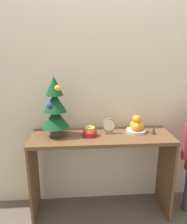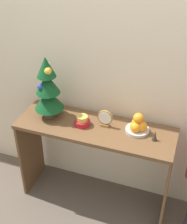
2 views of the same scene
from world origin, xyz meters
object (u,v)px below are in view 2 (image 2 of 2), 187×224
Objects in this scene: fruit_bowl at (138,126)px; figurine at (155,136)px; singing_bowl at (82,121)px; desk_clock at (105,119)px; mini_tree at (48,89)px.

fruit_bowl is 2.25× the size of figurine.
singing_bowl is at bearing 179.72° from figurine.
singing_bowl is 0.18m from desk_clock.
desk_clock is at bearing 14.07° from singing_bowl.
singing_bowl is at bearing -5.05° from mini_tree.
mini_tree reaches higher than desk_clock.
mini_tree is 0.88m from figurine.
desk_clock reaches higher than singing_bowl.
singing_bowl is 0.88× the size of desk_clock.
desk_clock is (0.17, 0.04, 0.03)m from singing_bowl.
fruit_bowl is at bearing 2.62° from mini_tree.
singing_bowl and figurine have the same top height.
mini_tree reaches higher than figurine.
mini_tree is 0.74m from fruit_bowl.
fruit_bowl reaches higher than desk_clock.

